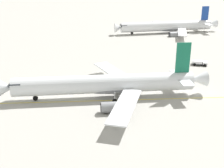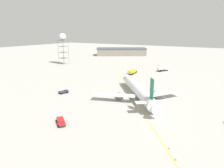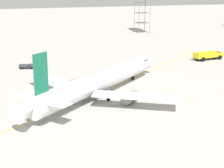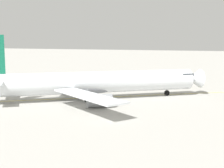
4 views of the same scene
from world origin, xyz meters
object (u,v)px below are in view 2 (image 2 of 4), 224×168
(airliner_main, at_px, (138,91))
(safety_cone_near, at_px, (169,148))
(fire_tender_truck, at_px, (132,71))
(radar_tower, at_px, (63,39))
(ops_pickup_truck, at_px, (61,121))
(safety_cone_mid, at_px, (176,159))
(baggage_truck_truck, at_px, (64,92))
(fuel_tanker_truck, at_px, (162,69))

(airliner_main, xyz_separation_m, safety_cone_near, (-31.81, -22.46, -2.80))
(airliner_main, relative_size, fire_tender_truck, 3.66)
(radar_tower, bearing_deg, ops_pickup_truck, -136.70)
(safety_cone_mid, bearing_deg, baggage_truck_truck, 66.69)
(radar_tower, relative_size, safety_cone_mid, 45.61)
(baggage_truck_truck, height_order, ops_pickup_truck, ops_pickup_truck)
(fire_tender_truck, xyz_separation_m, baggage_truck_truck, (-55.08, 7.20, -0.82))
(fire_tender_truck, relative_size, safety_cone_mid, 18.85)
(baggage_truck_truck, bearing_deg, radar_tower, 59.75)
(ops_pickup_truck, bearing_deg, baggage_truck_truck, 169.85)
(fuel_tanker_truck, height_order, radar_tower, radar_tower)
(safety_cone_near, bearing_deg, airliner_main, 35.23)
(fuel_tanker_truck, distance_m, baggage_truck_truck, 76.60)
(radar_tower, bearing_deg, safety_cone_mid, -126.90)
(fuel_tanker_truck, height_order, fire_tender_truck, fuel_tanker_truck)
(baggage_truck_truck, height_order, radar_tower, radar_tower)
(fire_tender_truck, bearing_deg, airliner_main, -157.71)
(fuel_tanker_truck, relative_size, safety_cone_mid, 15.35)
(safety_cone_near, bearing_deg, safety_cone_mid, -144.71)
(radar_tower, bearing_deg, fuel_tanker_truck, -82.57)
(fire_tender_truck, bearing_deg, safety_cone_mid, -154.65)
(airliner_main, distance_m, baggage_truck_truck, 33.20)
(airliner_main, height_order, safety_cone_near, airliner_main)
(baggage_truck_truck, xyz_separation_m, safety_cone_mid, (-24.21, -56.19, -0.44))
(radar_tower, relative_size, safety_cone_near, 45.61)
(baggage_truck_truck, xyz_separation_m, radar_tower, (63.10, 60.11, 20.05))
(safety_cone_near, distance_m, safety_cone_mid, 4.45)
(ops_pickup_truck, height_order, safety_cone_near, ops_pickup_truck)
(baggage_truck_truck, bearing_deg, ops_pickup_truck, -121.39)
(fire_tender_truck, bearing_deg, radar_tower, 76.84)
(fuel_tanker_truck, height_order, baggage_truck_truck, fuel_tanker_truck)
(airliner_main, xyz_separation_m, baggage_truck_truck, (-11.23, 31.16, -2.36))
(fire_tender_truck, height_order, ops_pickup_truck, fire_tender_truck)
(safety_cone_mid, bearing_deg, safety_cone_near, 35.29)
(radar_tower, xyz_separation_m, safety_cone_near, (-83.68, -113.74, -20.49))
(safety_cone_near, bearing_deg, fire_tender_truck, 31.53)
(ops_pickup_truck, distance_m, safety_cone_mid, 34.40)
(fuel_tanker_truck, xyz_separation_m, safety_cone_mid, (-97.89, -35.26, -1.29))
(ops_pickup_truck, bearing_deg, fire_tender_truck, 137.87)
(baggage_truck_truck, relative_size, safety_cone_near, 8.28)
(fire_tender_truck, bearing_deg, safety_cone_near, -154.83)
(airliner_main, relative_size, safety_cone_near, 69.04)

